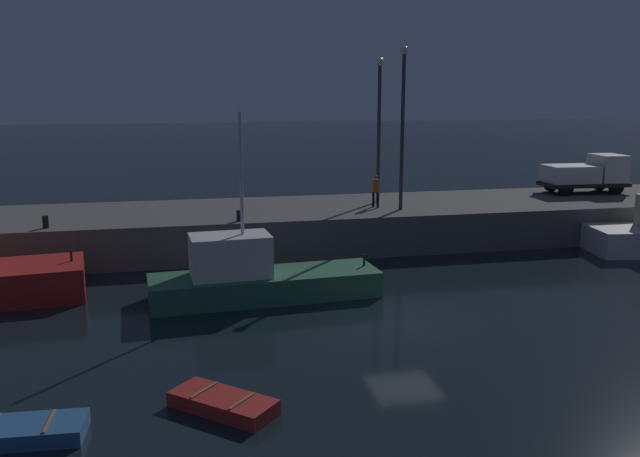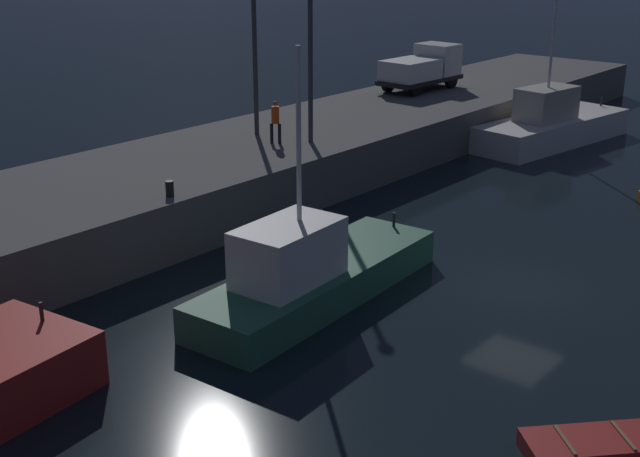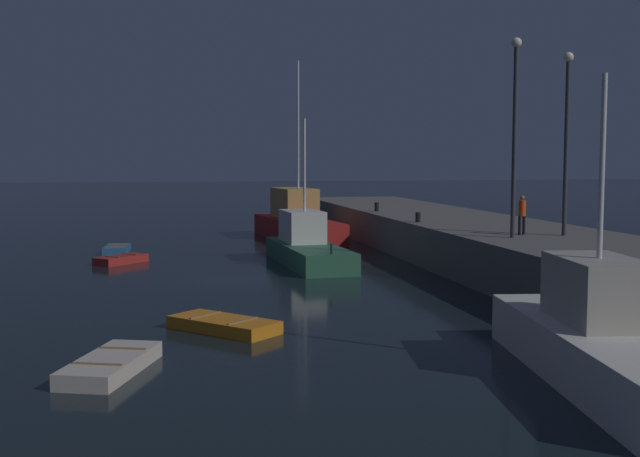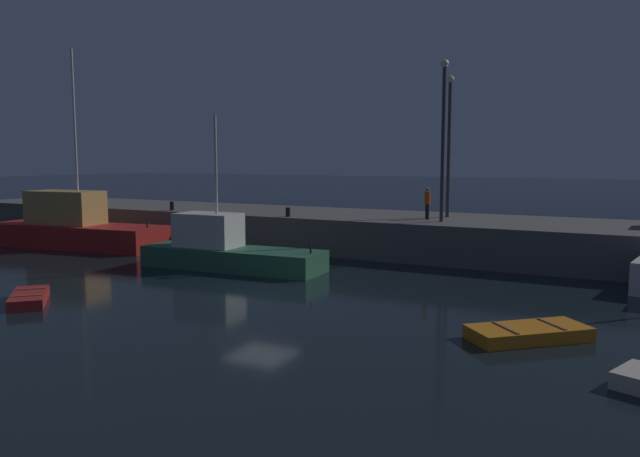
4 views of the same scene
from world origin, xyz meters
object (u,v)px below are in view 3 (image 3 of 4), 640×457
fishing_trawler_red (297,221)px  fishing_boat_white (606,342)px  dinghy_orange_near (121,260)px  lamp_post_west (567,129)px  lamp_post_east (515,123)px  bollard_central (418,217)px  bollard_west (377,207)px  rowboat_blue_far (111,365)px  dinghy_red_small (117,249)px  dockworker (522,212)px  rowboat_white_mid (224,325)px  fishing_boat_blue (307,246)px

fishing_trawler_red → fishing_boat_white: 35.99m
fishing_trawler_red → dinghy_orange_near: size_ratio=4.09×
lamp_post_west → lamp_post_east: 2.73m
lamp_post_east → bollard_central: bearing=-171.3°
fishing_trawler_red → dinghy_orange_near: (10.83, -11.29, -1.01)m
bollard_west → bollard_central: bollard_west is taller
dinghy_orange_near → rowboat_blue_far: size_ratio=0.74×
dinghy_red_small → dockworker: 23.82m
dinghy_orange_near → lamp_post_east: lamp_post_east is taller
bollard_central → rowboat_white_mid: bearing=-37.0°
rowboat_white_mid → lamp_post_east: (-6.72, 13.04, 6.85)m
fishing_boat_white → dinghy_orange_near: fishing_boat_white is taller
fishing_trawler_red → lamp_post_west: bearing=21.8°
dinghy_orange_near → bollard_west: size_ratio=5.11×
fishing_boat_blue → dinghy_red_small: (-7.02, -10.09, -0.71)m
rowboat_white_mid → rowboat_blue_far: (4.36, -3.24, 0.01)m
lamp_post_east → dinghy_red_small: bearing=-132.0°
lamp_post_east → bollard_west: size_ratio=14.76×
lamp_post_east → bollard_west: bearing=-176.3°
rowboat_blue_far → dinghy_orange_near: bearing=-177.9°
dinghy_orange_near → dockworker: (9.75, 18.05, 2.91)m
rowboat_white_mid → dinghy_orange_near: bearing=-167.0°
dinghy_red_small → fishing_trawler_red: bearing=116.6°
dinghy_red_small → rowboat_blue_far: 26.92m
bollard_west → rowboat_blue_far: bearing=-27.6°
rowboat_blue_far → bollard_central: 24.98m
rowboat_blue_far → fishing_boat_white: bearing=75.3°
fishing_trawler_red → bollard_west: (3.87, 4.64, 1.17)m
rowboat_blue_far → bollard_west: bollard_west is taller
lamp_post_west → bollard_central: bearing=-154.3°
dinghy_orange_near → rowboat_white_mid: bearing=13.0°
fishing_boat_blue → rowboat_blue_far: (19.87, -8.82, -0.71)m
fishing_trawler_red → lamp_post_east: size_ratio=1.42×
rowboat_white_mid → dockworker: (-7.83, 14.00, 2.90)m
rowboat_blue_far → fishing_boat_blue: bearing=156.1°
dinghy_red_small → bollard_central: bearing=66.7°
dockworker → bollard_central: 8.08m
fishing_boat_white → dinghy_orange_near: bearing=-152.8°
fishing_boat_blue → dinghy_orange_near: bearing=-102.2°
fishing_boat_blue → dinghy_orange_near: 9.87m
dinghy_red_small → dockworker: dockworker is taller
bollard_central → fishing_boat_white: bearing=-7.0°
rowboat_blue_far → bollard_central: (-19.90, 14.94, 2.15)m
dinghy_red_small → rowboat_white_mid: bearing=11.3°
rowboat_white_mid → dinghy_red_small: 22.98m
fishing_boat_blue → dockworker: bearing=47.7°
lamp_post_west → lamp_post_east: lamp_post_east is taller
dinghy_orange_near → rowboat_blue_far: 21.96m
dinghy_orange_near → bollard_central: (2.04, 15.74, 2.16)m
lamp_post_east → rowboat_blue_far: bearing=-55.8°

